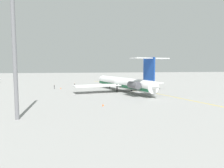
{
  "coord_description": "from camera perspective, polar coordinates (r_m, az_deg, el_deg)",
  "views": [
    {
      "loc": [
        -73.77,
        27.42,
        9.42
      ],
      "look_at": [
        -1.92,
        15.47,
        2.75
      ],
      "focal_mm": 32.77,
      "sensor_mm": 36.0,
      "label": 1
    }
  ],
  "objects": [
    {
      "name": "taxiway_centreline",
      "position": [
        76.28,
        8.83,
        -1.92
      ],
      "size": [
        103.95,
        29.25,
        0.01
      ],
      "primitive_type": "cube",
      "rotation": [
        0.0,
        0.0,
        0.27
      ],
      "color": "gold",
      "rests_on": "ground"
    },
    {
      "name": "ground_crew_near_nose",
      "position": [
        85.2,
        -15.82,
        -0.6
      ],
      "size": [
        0.34,
        0.3,
        1.68
      ],
      "rotation": [
        0.0,
        0.0,
        2.28
      ],
      "color": "black",
      "rests_on": "ground"
    },
    {
      "name": "safety_cone_nose",
      "position": [
        85.0,
        -14.1,
        -1.11
      ],
      "size": [
        0.4,
        0.4,
        0.55
      ],
      "primitive_type": "cone",
      "color": "#EA590F",
      "rests_on": "ground"
    },
    {
      "name": "light_mast",
      "position": [
        38.99,
        -25.7,
        11.51
      ],
      "size": [
        4.0,
        0.7,
        25.63
      ],
      "color": "slate",
      "rests_on": "ground"
    },
    {
      "name": "ground_crew_portside",
      "position": [
        89.49,
        -10.39,
        -0.17
      ],
      "size": [
        0.35,
        0.34,
        1.8
      ],
      "rotation": [
        0.0,
        0.0,
        2.33
      ],
      "color": "black",
      "rests_on": "ground"
    },
    {
      "name": "ground_crew_near_tail",
      "position": [
        99.76,
        8.1,
        0.36
      ],
      "size": [
        0.37,
        0.26,
        1.65
      ],
      "rotation": [
        0.0,
        0.0,
        2.11
      ],
      "color": "black",
      "rests_on": "ground"
    },
    {
      "name": "safety_cone_tail",
      "position": [
        47.58,
        -2.54,
        -5.86
      ],
      "size": [
        0.4,
        0.4,
        0.55
      ],
      "primitive_type": "cone",
      "color": "#EA590F",
      "rests_on": "ground"
    },
    {
      "name": "main_jetliner",
      "position": [
        72.89,
        3.5,
        0.32
      ],
      "size": [
        39.36,
        35.33,
        11.72
      ],
      "rotation": [
        0.0,
        0.0,
        0.3
      ],
      "color": "white",
      "rests_on": "ground"
    },
    {
      "name": "safety_cone_wingtip",
      "position": [
        102.44,
        6.65,
        0.07
      ],
      "size": [
        0.4,
        0.4,
        0.55
      ],
      "primitive_type": "cone",
      "color": "#EA590F",
      "rests_on": "ground"
    },
    {
      "name": "ground",
      "position": [
        79.27,
        10.87,
        -1.69
      ],
      "size": [
        380.72,
        380.72,
        0.0
      ],
      "primitive_type": "plane",
      "color": "gray"
    }
  ]
}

